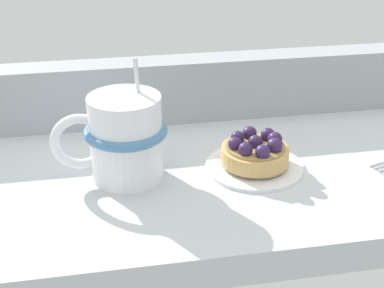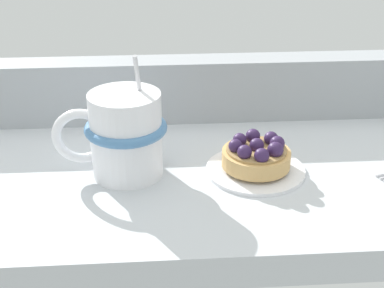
{
  "view_description": "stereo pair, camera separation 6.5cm",
  "coord_description": "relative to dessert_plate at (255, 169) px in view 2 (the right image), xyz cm",
  "views": [
    {
      "loc": [
        -14.92,
        -58.93,
        32.95
      ],
      "look_at": [
        -4.24,
        -1.18,
        3.81
      ],
      "focal_mm": 52.18,
      "sensor_mm": 36.0,
      "label": 1
    },
    {
      "loc": [
        -8.42,
        -59.76,
        32.95
      ],
      "look_at": [
        -4.24,
        -1.18,
        3.81
      ],
      "focal_mm": 52.18,
      "sensor_mm": 36.0,
      "label": 2
    }
  ],
  "objects": [
    {
      "name": "window_rail_back",
      "position": [
        -3.42,
        16.93,
        4.03
      ],
      "size": [
        81.03,
        4.91,
        8.89
      ],
      "primitive_type": "cube",
      "color": "#9EA3A8",
      "rests_on": "ground_plane"
    },
    {
      "name": "coffee_mug",
      "position": [
        -15.61,
        0.72,
        4.81
      ],
      "size": [
        13.41,
        9.62,
        14.76
      ],
      "color": "white",
      "rests_on": "ground_plane"
    },
    {
      "name": "raspberry_tart",
      "position": [
        0.05,
        -0.01,
        1.96
      ],
      "size": [
        8.21,
        8.21,
        3.69
      ],
      "color": "tan",
      "rests_on": "dessert_plate"
    },
    {
      "name": "dessert_plate",
      "position": [
        0.0,
        0.0,
        0.0
      ],
      "size": [
        11.96,
        11.96,
        0.88
      ],
      "color": "white",
      "rests_on": "ground_plane"
    },
    {
      "name": "ground_plane",
      "position": [
        -3.42,
        1.54,
        -2.32
      ],
      "size": [
        82.69,
        35.69,
        3.8
      ],
      "primitive_type": "cube",
      "color": "silver"
    }
  ]
}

